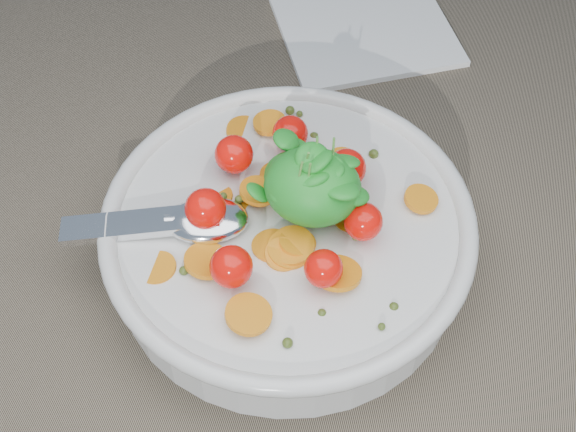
# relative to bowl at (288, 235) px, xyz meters

# --- Properties ---
(ground) EXTENTS (6.00, 6.00, 0.00)m
(ground) POSITION_rel_bowl_xyz_m (0.01, 0.01, -0.03)
(ground) COLOR #7A6C57
(ground) RESTS_ON ground
(bowl) EXTENTS (0.27, 0.25, 0.11)m
(bowl) POSITION_rel_bowl_xyz_m (0.00, 0.00, 0.00)
(bowl) COLOR silver
(bowl) RESTS_ON ground
(napkin) EXTENTS (0.19, 0.18, 0.01)m
(napkin) POSITION_rel_bowl_xyz_m (0.01, 0.25, -0.03)
(napkin) COLOR white
(napkin) RESTS_ON ground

